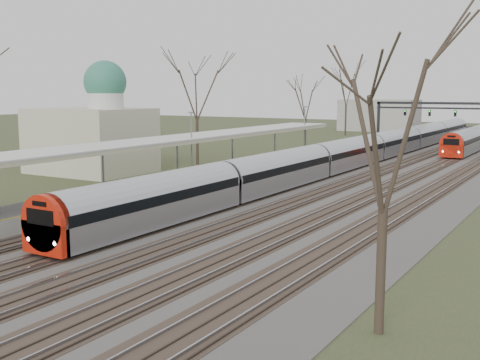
# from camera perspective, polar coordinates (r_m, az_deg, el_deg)

# --- Properties ---
(track_bed) EXTENTS (24.00, 160.00, 0.22)m
(track_bed) POSITION_cam_1_polar(r_m,az_deg,el_deg) (60.88, 13.30, 1.11)
(track_bed) COLOR #474442
(track_bed) RESTS_ON ground
(platform) EXTENTS (3.50, 69.00, 1.00)m
(platform) POSITION_cam_1_polar(r_m,az_deg,el_deg) (49.16, -3.49, 0.14)
(platform) COLOR #9E9B93
(platform) RESTS_ON ground
(canopy) EXTENTS (4.10, 50.00, 3.11)m
(canopy) POSITION_cam_1_polar(r_m,az_deg,el_deg) (45.15, -6.77, 3.74)
(canopy) COLOR slate
(canopy) RESTS_ON platform
(dome_building) EXTENTS (10.00, 8.00, 10.30)m
(dome_building) POSITION_cam_1_polar(r_m,az_deg,el_deg) (57.27, -13.77, 4.33)
(dome_building) COLOR beige
(dome_building) RESTS_ON ground
(signal_gantry) EXTENTS (21.00, 0.59, 6.08)m
(signal_gantry) POSITION_cam_1_polar(r_m,az_deg,el_deg) (89.50, 19.33, 6.24)
(signal_gantry) COLOR black
(signal_gantry) RESTS_ON ground
(tree_west_far) EXTENTS (5.50, 5.50, 11.33)m
(tree_west_far) POSITION_cam_1_polar(r_m,az_deg,el_deg) (61.81, -4.14, 8.81)
(tree_west_far) COLOR #2D231C
(tree_west_far) RESTS_ON ground
(tree_east_near) EXTENTS (4.50, 4.50, 9.27)m
(tree_east_near) POSITION_cam_1_polar(r_m,az_deg,el_deg) (18.47, 13.67, 5.05)
(tree_east_near) COLOR #2D231C
(tree_east_near) RESTS_ON ground
(train_near) EXTENTS (2.62, 90.21, 3.05)m
(train_near) POSITION_cam_1_polar(r_m,az_deg,el_deg) (66.39, 12.41, 2.96)
(train_near) COLOR #B0B2BB
(train_near) RESTS_ON ground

